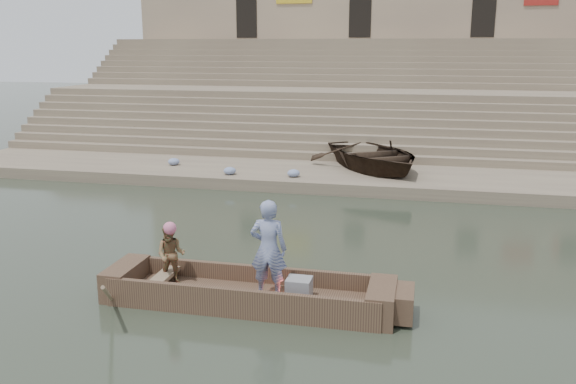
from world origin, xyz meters
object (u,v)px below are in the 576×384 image
(main_rowboat, at_px, (248,299))
(television, at_px, (298,288))
(standing_man, at_px, (269,249))
(rowing_man, at_px, (171,255))
(beached_rowboat, at_px, (374,155))

(main_rowboat, xyz_separation_m, television, (1.00, 0.00, 0.31))
(standing_man, xyz_separation_m, television, (0.57, 0.03, -0.75))
(rowing_man, xyz_separation_m, television, (2.62, -0.16, -0.41))
(television, bearing_deg, rowing_man, 176.45)
(rowing_man, distance_m, beached_rowboat, 11.91)
(television, distance_m, beached_rowboat, 11.71)
(main_rowboat, xyz_separation_m, beached_rowboat, (1.38, 11.69, 0.82))
(main_rowboat, height_order, standing_man, standing_man)
(television, bearing_deg, standing_man, -176.75)
(main_rowboat, relative_size, standing_man, 2.64)
(rowing_man, bearing_deg, beached_rowboat, 66.02)
(standing_man, distance_m, television, 0.94)
(television, relative_size, beached_rowboat, 0.09)
(rowing_man, relative_size, beached_rowboat, 0.24)
(standing_man, relative_size, television, 4.12)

